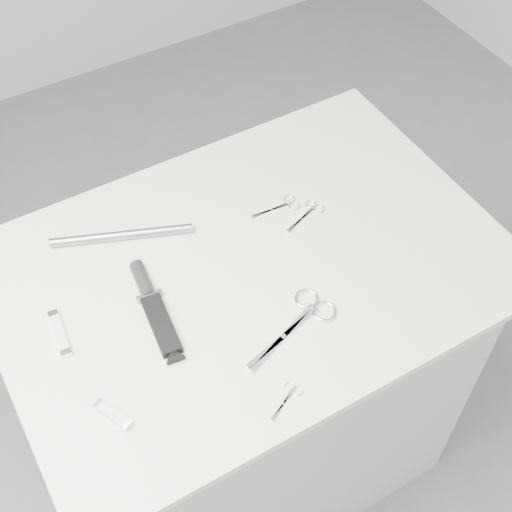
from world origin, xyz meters
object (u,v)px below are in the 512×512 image
metal_rail (122,235)px  large_shears (304,316)px  embroidery_scissors_b (282,206)px  pocket_knife_a (60,333)px  embroidery_scissors_a (309,212)px  pocket_knife_b (113,415)px  plinth (251,382)px  sheathed_knife (153,304)px  tiny_scissors (288,397)px

metal_rail → large_shears: bearing=-58.2°
embroidery_scissors_b → pocket_knife_a: (-0.52, -0.07, 0.00)m
metal_rail → pocket_knife_a: bearing=-140.5°
embroidery_scissors_a → pocket_knife_b: (-0.54, -0.22, 0.00)m
plinth → metal_rail: 0.55m
plinth → metal_rail: (-0.19, 0.19, 0.48)m
pocket_knife_b → metal_rail: bearing=-50.8°
pocket_knife_a → metal_rail: bearing=-44.6°
large_shears → pocket_knife_a: 0.45m
plinth → embroidery_scissors_a: size_ratio=8.61×
large_shears → embroidery_scissors_b: 0.28m
sheathed_knife → plinth: bearing=-84.4°
large_shears → pocket_knife_b: size_ratio=2.81×
sheathed_knife → pocket_knife_b: (-0.15, -0.17, -0.00)m
sheathed_knife → pocket_knife_a: (-0.17, 0.03, -0.00)m
plinth → embroidery_scissors_a: 0.51m
pocket_knife_b → large_shears: bearing=-114.1°
large_shears → sheathed_knife: sheathed_knife is taller
embroidery_scissors_b → metal_rail: bearing=169.2°
tiny_scissors → pocket_knife_b: bearing=130.2°
tiny_scissors → sheathed_knife: (-0.12, 0.29, 0.01)m
tiny_scissors → pocket_knife_a: bearing=106.5°
embroidery_scissors_a → large_shears: bearing=-144.3°
embroidery_scissors_a → pocket_knife_a: pocket_knife_a is taller
tiny_scissors → embroidery_scissors_a: bearing=26.2°
large_shears → pocket_knife_a: pocket_knife_a is taller
large_shears → tiny_scissors: large_shears is taller
embroidery_scissors_b → sheathed_knife: size_ratio=0.48×
tiny_scissors → embroidery_scissors_b: bearing=33.5°
embroidery_scissors_a → sheathed_knife: bearing=168.3°
plinth → embroidery_scissors_b: size_ratio=8.34×
embroidery_scissors_a → sheathed_knife: sheathed_knife is taller
embroidery_scissors_a → tiny_scissors: (-0.26, -0.34, -0.00)m
large_shears → embroidery_scissors_a: large_shears is taller
sheathed_knife → pocket_knife_a: size_ratio=2.12×
large_shears → sheathed_knife: size_ratio=0.94×
embroidery_scissors_a → tiny_scissors: 0.43m
embroidery_scissors_a → pocket_knife_b: 0.58m
plinth → embroidery_scissors_a: bearing=18.1°
plinth → embroidery_scissors_b: (0.14, 0.10, 0.47)m
embroidery_scissors_b → pocket_knife_a: size_ratio=1.02×
embroidery_scissors_b → sheathed_knife: 0.36m
tiny_scissors → pocket_knife_a: 0.43m
plinth → tiny_scissors: bearing=-107.2°
pocket_knife_a → large_shears: bearing=-109.2°
sheathed_knife → pocket_knife_a: bearing=87.9°
plinth → pocket_knife_b: (-0.36, -0.17, 0.47)m
embroidery_scissors_b → tiny_scissors: same height
metal_rail → pocket_knife_b: bearing=-115.6°
large_shears → tiny_scissors: 0.17m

